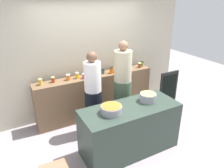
{
  "coord_description": "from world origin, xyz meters",
  "views": [
    {
      "loc": [
        -1.76,
        -2.89,
        2.63
      ],
      "look_at": [
        0.0,
        0.35,
        1.05
      ],
      "focal_mm": 34.13,
      "sensor_mm": 36.0,
      "label": 1
    }
  ],
  "objects_px": {
    "preserve_jar_8": "(111,70)",
    "preserve_jar_13": "(142,64)",
    "preserve_jar_5": "(89,73)",
    "cook_with_tongs": "(93,98)",
    "cook_in_cap": "(122,89)",
    "preserve_jar_7": "(103,71)",
    "preserve_jar_9": "(115,70)",
    "preserve_jar_2": "(68,77)",
    "cooking_pot_center": "(148,97)",
    "chalkboard_sign": "(168,91)",
    "preserve_jar_4": "(84,76)",
    "preserve_jar_1": "(53,80)",
    "preserve_jar_10": "(119,68)",
    "preserve_jar_11": "(130,65)",
    "preserve_jar_0": "(40,82)",
    "cooking_pot_left": "(111,109)",
    "preserve_jar_6": "(94,72)",
    "preserve_jar_3": "(77,75)"
  },
  "relations": [
    {
      "from": "preserve_jar_6",
      "to": "cooking_pot_center",
      "type": "bearing_deg",
      "value": -73.67
    },
    {
      "from": "preserve_jar_5",
      "to": "preserve_jar_13",
      "type": "bearing_deg",
      "value": 0.03
    },
    {
      "from": "preserve_jar_8",
      "to": "preserve_jar_13",
      "type": "distance_m",
      "value": 0.9
    },
    {
      "from": "preserve_jar_0",
      "to": "preserve_jar_2",
      "type": "bearing_deg",
      "value": -1.55
    },
    {
      "from": "preserve_jar_2",
      "to": "preserve_jar_7",
      "type": "relative_size",
      "value": 1.14
    },
    {
      "from": "preserve_jar_0",
      "to": "preserve_jar_11",
      "type": "height_order",
      "value": "preserve_jar_0"
    },
    {
      "from": "preserve_jar_6",
      "to": "preserve_jar_10",
      "type": "xyz_separation_m",
      "value": [
        0.62,
        -0.03,
        0.01
      ]
    },
    {
      "from": "preserve_jar_5",
      "to": "preserve_jar_11",
      "type": "relative_size",
      "value": 1.27
    },
    {
      "from": "preserve_jar_7",
      "to": "preserve_jar_10",
      "type": "xyz_separation_m",
      "value": [
        0.42,
        0.0,
        0.01
      ]
    },
    {
      "from": "preserve_jar_2",
      "to": "preserve_jar_5",
      "type": "relative_size",
      "value": 0.87
    },
    {
      "from": "cook_with_tongs",
      "to": "cook_in_cap",
      "type": "height_order",
      "value": "cook_in_cap"
    },
    {
      "from": "preserve_jar_2",
      "to": "chalkboard_sign",
      "type": "distance_m",
      "value": 2.37
    },
    {
      "from": "preserve_jar_1",
      "to": "chalkboard_sign",
      "type": "xyz_separation_m",
      "value": [
        2.53,
        -0.63,
        -0.55
      ]
    },
    {
      "from": "preserve_jar_7",
      "to": "preserve_jar_5",
      "type": "bearing_deg",
      "value": 176.62
    },
    {
      "from": "preserve_jar_5",
      "to": "preserve_jar_10",
      "type": "distance_m",
      "value": 0.75
    },
    {
      "from": "chalkboard_sign",
      "to": "cooking_pot_left",
      "type": "bearing_deg",
      "value": -157.49
    },
    {
      "from": "preserve_jar_13",
      "to": "preserve_jar_2",
      "type": "bearing_deg",
      "value": -179.56
    },
    {
      "from": "preserve_jar_13",
      "to": "chalkboard_sign",
      "type": "relative_size",
      "value": 0.13
    },
    {
      "from": "preserve_jar_11",
      "to": "preserve_jar_0",
      "type": "bearing_deg",
      "value": -178.9
    },
    {
      "from": "preserve_jar_11",
      "to": "cooking_pot_left",
      "type": "distance_m",
      "value": 1.98
    },
    {
      "from": "preserve_jar_4",
      "to": "preserve_jar_11",
      "type": "relative_size",
      "value": 1.01
    },
    {
      "from": "preserve_jar_9",
      "to": "preserve_jar_10",
      "type": "relative_size",
      "value": 0.85
    },
    {
      "from": "preserve_jar_11",
      "to": "preserve_jar_8",
      "type": "bearing_deg",
      "value": -167.62
    },
    {
      "from": "preserve_jar_3",
      "to": "cooking_pot_center",
      "type": "distance_m",
      "value": 1.59
    },
    {
      "from": "cooking_pot_center",
      "to": "chalkboard_sign",
      "type": "xyz_separation_m",
      "value": [
        1.23,
        0.77,
        -0.46
      ]
    },
    {
      "from": "preserve_jar_0",
      "to": "preserve_jar_13",
      "type": "distance_m",
      "value": 2.42
    },
    {
      "from": "preserve_jar_0",
      "to": "preserve_jar_8",
      "type": "relative_size",
      "value": 0.88
    },
    {
      "from": "preserve_jar_6",
      "to": "preserve_jar_13",
      "type": "height_order",
      "value": "preserve_jar_13"
    },
    {
      "from": "preserve_jar_7",
      "to": "preserve_jar_8",
      "type": "height_order",
      "value": "preserve_jar_8"
    },
    {
      "from": "cooking_pot_left",
      "to": "cook_with_tongs",
      "type": "relative_size",
      "value": 0.2
    },
    {
      "from": "preserve_jar_6",
      "to": "chalkboard_sign",
      "type": "xyz_separation_m",
      "value": [
        1.63,
        -0.62,
        -0.55
      ]
    },
    {
      "from": "preserve_jar_5",
      "to": "cook_in_cap",
      "type": "distance_m",
      "value": 0.82
    },
    {
      "from": "preserve_jar_1",
      "to": "preserve_jar_5",
      "type": "bearing_deg",
      "value": -0.77
    },
    {
      "from": "preserve_jar_2",
      "to": "cook_in_cap",
      "type": "bearing_deg",
      "value": -33.06
    },
    {
      "from": "preserve_jar_4",
      "to": "preserve_jar_11",
      "type": "bearing_deg",
      "value": 6.03
    },
    {
      "from": "preserve_jar_3",
      "to": "cook_in_cap",
      "type": "bearing_deg",
      "value": -39.47
    },
    {
      "from": "preserve_jar_7",
      "to": "preserve_jar_9",
      "type": "height_order",
      "value": "preserve_jar_7"
    },
    {
      "from": "preserve_jar_11",
      "to": "preserve_jar_13",
      "type": "xyz_separation_m",
      "value": [
        0.33,
        -0.04,
        0.01
      ]
    },
    {
      "from": "preserve_jar_4",
      "to": "preserve_jar_1",
      "type": "bearing_deg",
      "value": 171.19
    },
    {
      "from": "preserve_jar_13",
      "to": "cooking_pot_left",
      "type": "height_order",
      "value": "preserve_jar_13"
    },
    {
      "from": "preserve_jar_5",
      "to": "preserve_jar_13",
      "type": "height_order",
      "value": "preserve_jar_5"
    },
    {
      "from": "preserve_jar_0",
      "to": "chalkboard_sign",
      "type": "xyz_separation_m",
      "value": [
        2.78,
        -0.62,
        -0.55
      ]
    },
    {
      "from": "preserve_jar_11",
      "to": "preserve_jar_13",
      "type": "height_order",
      "value": "preserve_jar_13"
    },
    {
      "from": "preserve_jar_1",
      "to": "preserve_jar_2",
      "type": "height_order",
      "value": "preserve_jar_2"
    },
    {
      "from": "preserve_jar_3",
      "to": "preserve_jar_2",
      "type": "bearing_deg",
      "value": -179.6
    },
    {
      "from": "preserve_jar_5",
      "to": "cooking_pot_left",
      "type": "bearing_deg",
      "value": -98.78
    },
    {
      "from": "preserve_jar_3",
      "to": "preserve_jar_9",
      "type": "bearing_deg",
      "value": -3.83
    },
    {
      "from": "preserve_jar_2",
      "to": "preserve_jar_3",
      "type": "distance_m",
      "value": 0.2
    },
    {
      "from": "preserve_jar_5",
      "to": "preserve_jar_7",
      "type": "height_order",
      "value": "preserve_jar_5"
    },
    {
      "from": "cooking_pot_left",
      "to": "cooking_pot_center",
      "type": "relative_size",
      "value": 1.17
    }
  ]
}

